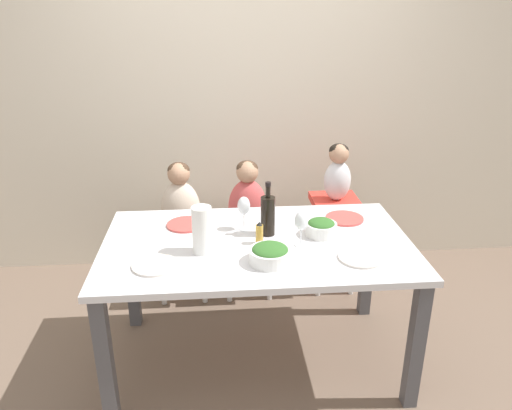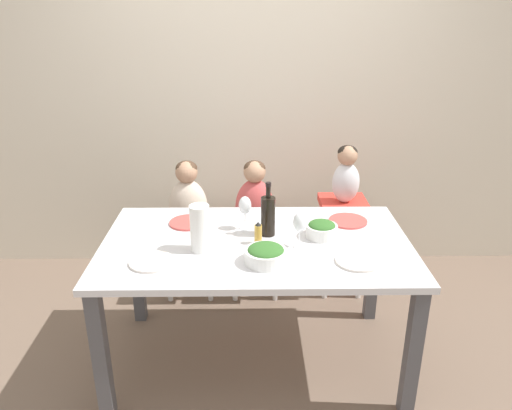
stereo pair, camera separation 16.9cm
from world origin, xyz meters
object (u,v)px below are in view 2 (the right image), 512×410
object	(u,v)px
dinner_plate_back_right	(348,221)
person_child_left	(188,200)
chair_far_left	(190,243)
dinner_plate_front_right	(358,261)
paper_towel_roll	(200,228)
dinner_plate_front_left	(152,262)
chair_far_center	(255,243)
chair_right_highchair	(343,222)
person_child_center	(255,200)
salad_bowl_large	(266,254)
salad_bowl_small	(322,229)
dinner_plate_back_left	(189,222)
wine_bottle	(268,215)
person_baby_right	(346,173)
wine_glass_near	(300,223)
wine_glass_far	(245,206)

from	to	relation	value
dinner_plate_back_right	person_child_left	bearing A→B (deg)	152.09
chair_far_left	dinner_plate_front_right	xyz separation A→B (m)	(0.94, -1.00, 0.40)
paper_towel_roll	dinner_plate_front_left	bearing A→B (deg)	-150.25
chair_far_center	chair_right_highchair	xyz separation A→B (m)	(0.61, -0.00, 0.16)
person_child_center	salad_bowl_large	bearing A→B (deg)	-87.59
salad_bowl_small	dinner_plate_back_left	bearing A→B (deg)	165.82
chair_far_center	person_child_center	size ratio (longest dim) A/B	0.85
salad_bowl_small	chair_right_highchair	bearing A→B (deg)	70.19
person_child_left	paper_towel_roll	distance (m)	0.90
wine_bottle	dinner_plate_back_right	bearing A→B (deg)	19.18
chair_far_center	salad_bowl_small	xyz separation A→B (m)	(0.35, -0.72, 0.44)
dinner_plate_front_left	paper_towel_roll	bearing A→B (deg)	29.75
person_child_left	wine_bottle	xyz separation A→B (m)	(0.52, -0.68, 0.18)
chair_right_highchair	dinner_plate_back_left	bearing A→B (deg)	-151.94
dinner_plate_front_right	dinner_plate_back_left	bearing A→B (deg)	151.74
chair_far_left	dinner_plate_back_left	distance (m)	0.67
paper_towel_roll	dinner_plate_front_right	xyz separation A→B (m)	(0.78, -0.14, -0.12)
paper_towel_roll	dinner_plate_back_left	bearing A→B (deg)	106.75
person_baby_right	wine_bottle	distance (m)	0.88
person_child_left	salad_bowl_small	distance (m)	1.08
paper_towel_roll	wine_glass_near	distance (m)	0.51
dinner_plate_front_left	dinner_plate_back_right	world-z (taller)	same
person_baby_right	wine_glass_far	xyz separation A→B (m)	(-0.67, -0.61, 0.01)
chair_far_left	paper_towel_roll	bearing A→B (deg)	-79.04
salad_bowl_large	wine_glass_near	bearing A→B (deg)	42.53
wine_glass_far	dinner_plate_back_left	distance (m)	0.36
salad_bowl_small	dinner_plate_back_left	world-z (taller)	salad_bowl_small
dinner_plate_front_left	dinner_plate_back_right	distance (m)	1.15
wine_glass_near	paper_towel_roll	bearing A→B (deg)	-176.76
chair_right_highchair	dinner_plate_back_right	world-z (taller)	dinner_plate_back_right
dinner_plate_back_right	salad_bowl_large	bearing A→B (deg)	-135.67
chair_right_highchair	person_child_left	world-z (taller)	person_child_left
dinner_plate_front_right	wine_bottle	bearing A→B (deg)	143.35
wine_glass_far	paper_towel_roll	bearing A→B (deg)	-130.92
person_baby_right	salad_bowl_large	bearing A→B (deg)	-119.56
salad_bowl_large	dinner_plate_front_right	world-z (taller)	salad_bowl_large
dinner_plate_front_right	paper_towel_roll	bearing A→B (deg)	170.01
wine_glass_far	salad_bowl_large	size ratio (longest dim) A/B	0.93
person_child_left	dinner_plate_back_left	distance (m)	0.54
dinner_plate_front_right	person_baby_right	bearing A→B (deg)	83.28
person_child_left	salad_bowl_small	size ratio (longest dim) A/B	3.09
chair_far_center	dinner_plate_front_left	distance (m)	1.19
person_child_left	wine_glass_far	distance (m)	0.75
salad_bowl_large	dinner_plate_back_right	world-z (taller)	salad_bowl_large
chair_far_left	dinner_plate_back_left	bearing A→B (deg)	-82.81
person_child_left	person_baby_right	xyz separation A→B (m)	(1.06, 0.00, 0.19)
chair_far_center	salad_bowl_small	bearing A→B (deg)	-63.88
salad_bowl_small	person_child_left	bearing A→B (deg)	138.25
person_child_left	person_baby_right	bearing A→B (deg)	0.02
wine_bottle	salad_bowl_large	world-z (taller)	wine_bottle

